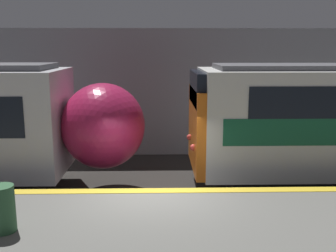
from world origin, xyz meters
TOP-DOWN VIEW (x-y plane):
  - ground_plane at (0.00, 0.00)m, footprint 120.00×120.00m
  - station_rear_barrier at (0.00, 6.66)m, footprint 50.00×0.15m
  - trash_bin at (-2.61, -2.08)m, footprint 0.44×0.44m

SIDE VIEW (x-z plane):
  - ground_plane at x=0.00m, z-range 0.00..0.00m
  - trash_bin at x=-2.61m, z-range 1.02..1.87m
  - station_rear_barrier at x=0.00m, z-range 0.00..4.95m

